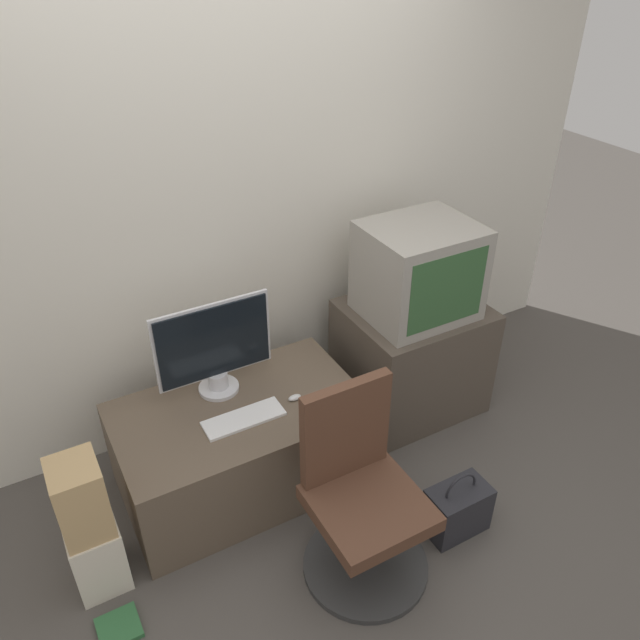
% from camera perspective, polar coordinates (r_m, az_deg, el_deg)
% --- Properties ---
extents(ground_plane, '(12.00, 12.00, 0.00)m').
position_cam_1_polar(ground_plane, '(2.97, 4.82, -21.72)').
color(ground_plane, '#4C4742').
extents(wall_back, '(4.40, 0.05, 2.60)m').
position_cam_1_polar(wall_back, '(3.10, -7.80, 11.56)').
color(wall_back, silver).
rests_on(wall_back, ground_plane).
extents(desk, '(1.16, 0.69, 0.48)m').
position_cam_1_polar(desk, '(3.14, -7.18, -11.24)').
color(desk, brown).
rests_on(desk, ground_plane).
extents(side_stand, '(0.73, 0.61, 0.64)m').
position_cam_1_polar(side_stand, '(3.57, 8.31, -3.33)').
color(side_stand, '#4C4238').
rests_on(side_stand, ground_plane).
extents(main_monitor, '(0.57, 0.20, 0.48)m').
position_cam_1_polar(main_monitor, '(2.95, -9.64, -2.56)').
color(main_monitor, silver).
rests_on(main_monitor, desk).
extents(keyboard, '(0.37, 0.13, 0.01)m').
position_cam_1_polar(keyboard, '(2.91, -6.99, -8.92)').
color(keyboard, white).
rests_on(keyboard, desk).
extents(mouse, '(0.07, 0.03, 0.03)m').
position_cam_1_polar(mouse, '(2.99, -2.33, -7.10)').
color(mouse, silver).
rests_on(mouse, desk).
extents(crt_tv, '(0.55, 0.47, 0.49)m').
position_cam_1_polar(crt_tv, '(3.24, 9.02, 4.43)').
color(crt_tv, gray).
rests_on(crt_tv, side_stand).
extents(office_chair, '(0.55, 0.55, 0.89)m').
position_cam_1_polar(office_chair, '(2.72, 3.80, -16.38)').
color(office_chair, '#333333').
rests_on(office_chair, ground_plane).
extents(cardboard_box_lower, '(0.21, 0.23, 0.33)m').
position_cam_1_polar(cardboard_box_lower, '(2.95, -19.71, -19.45)').
color(cardboard_box_lower, beige).
rests_on(cardboard_box_lower, ground_plane).
extents(cardboard_box_upper, '(0.19, 0.22, 0.34)m').
position_cam_1_polar(cardboard_box_upper, '(2.70, -21.07, -14.99)').
color(cardboard_box_upper, tan).
rests_on(cardboard_box_upper, cardboard_box_lower).
extents(handbag, '(0.29, 0.17, 0.35)m').
position_cam_1_polar(handbag, '(3.06, 12.42, -16.51)').
color(handbag, '#232328').
rests_on(handbag, ground_plane).
extents(book, '(0.17, 0.16, 0.02)m').
position_cam_1_polar(book, '(2.91, -17.90, -25.21)').
color(book, '#2D6638').
rests_on(book, ground_plane).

